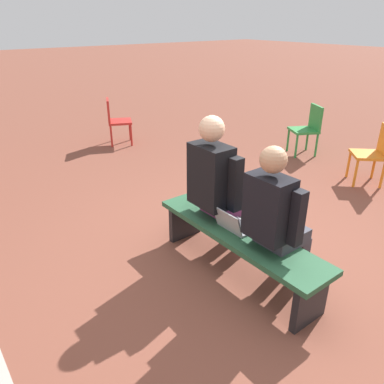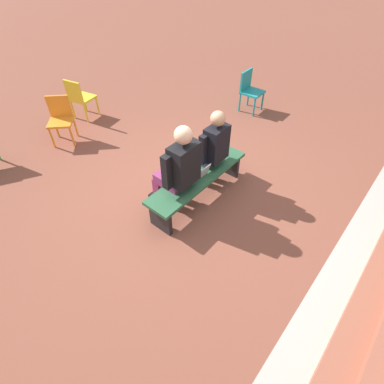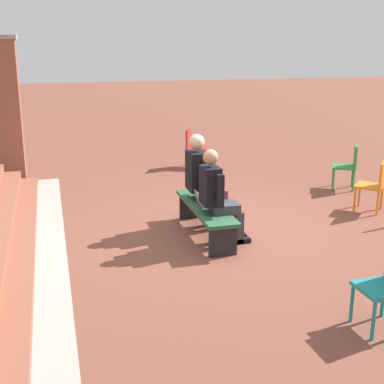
% 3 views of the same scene
% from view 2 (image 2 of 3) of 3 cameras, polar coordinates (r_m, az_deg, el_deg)
% --- Properties ---
extents(ground_plane, '(60.00, 60.00, 0.00)m').
position_cam_2_polar(ground_plane, '(4.70, -1.71, -0.13)').
color(ground_plane, brown).
extents(concrete_strip, '(7.81, 0.40, 0.01)m').
position_cam_2_polar(concrete_strip, '(4.13, 26.00, -14.58)').
color(concrete_strip, '#A8A399').
rests_on(concrete_strip, ground).
extents(bench, '(1.80, 0.44, 0.45)m').
position_cam_2_polar(bench, '(4.38, 1.19, 2.25)').
color(bench, '#285638').
rests_on(bench, ground).
extents(person_student, '(0.53, 0.67, 1.33)m').
position_cam_2_polar(person_student, '(4.41, 3.46, 8.37)').
color(person_student, '#383842').
rests_on(person_student, ground).
extents(person_adult, '(0.59, 0.74, 1.42)m').
position_cam_2_polar(person_adult, '(3.96, -2.72, 4.50)').
color(person_adult, '#7F2D5B').
rests_on(person_adult, ground).
extents(laptop, '(0.32, 0.29, 0.21)m').
position_cam_2_polar(laptop, '(4.26, 0.97, 3.38)').
color(laptop, '#9EA0A5').
rests_on(laptop, bench).
extents(plastic_chair_near_bench_right, '(0.50, 0.50, 0.84)m').
position_cam_2_polar(plastic_chair_near_bench_right, '(6.80, -20.65, 16.64)').
color(plastic_chair_near_bench_right, gold).
rests_on(plastic_chair_near_bench_right, ground).
extents(plastic_chair_mid_courtyard, '(0.59, 0.59, 0.84)m').
position_cam_2_polar(plastic_chair_mid_courtyard, '(6.16, -23.76, 12.97)').
color(plastic_chair_mid_courtyard, orange).
rests_on(plastic_chair_mid_courtyard, ground).
extents(plastic_chair_foreground, '(0.43, 0.43, 0.84)m').
position_cam_2_polar(plastic_chair_foreground, '(6.87, 10.93, 18.79)').
color(plastic_chair_foreground, teal).
rests_on(plastic_chair_foreground, ground).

